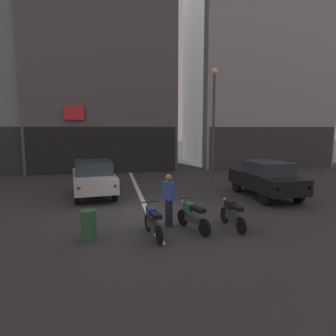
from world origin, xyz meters
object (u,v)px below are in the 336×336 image
at_px(motorcycle_green_row_left_mid, 193,216).
at_px(trash_bin, 89,225).
at_px(motorcycle_black_row_centre, 232,214).
at_px(car_black_parked_kerbside, 266,178).
at_px(motorcycle_blue_row_leftmost, 153,222).
at_px(car_silver_crossing_near, 93,177).
at_px(person_by_motorcycles, 169,200).
at_px(street_lamp, 214,114).

xyz_separation_m(motorcycle_green_row_left_mid, trash_bin, (-3.07, -0.19, -0.03)).
xyz_separation_m(motorcycle_black_row_centre, trash_bin, (-4.35, -0.17, -0.03)).
xyz_separation_m(car_black_parked_kerbside, motorcycle_blue_row_leftmost, (-5.70, -4.01, -0.43)).
height_order(car_silver_crossing_near, motorcycle_black_row_centre, car_silver_crossing_near).
relative_size(motorcycle_blue_row_leftmost, motorcycle_green_row_left_mid, 1.04).
bearing_deg(motorcycle_black_row_centre, person_by_motorcycles, 163.20).
relative_size(street_lamp, motorcycle_blue_row_leftmost, 3.82).
relative_size(car_black_parked_kerbside, person_by_motorcycles, 2.49).
height_order(car_silver_crossing_near, motorcycle_green_row_left_mid, car_silver_crossing_near).
relative_size(car_silver_crossing_near, motorcycle_black_row_centre, 2.57).
relative_size(car_black_parked_kerbside, trash_bin, 4.89).
distance_m(car_silver_crossing_near, motorcycle_green_row_left_mid, 6.28).
xyz_separation_m(street_lamp, person_by_motorcycles, (-3.87, -6.93, -3.04)).
height_order(motorcycle_black_row_centre, person_by_motorcycles, person_by_motorcycles).
relative_size(street_lamp, person_by_motorcycles, 3.80).
distance_m(car_silver_crossing_near, motorcycle_black_row_centre, 7.03).
bearing_deg(motorcycle_green_row_left_mid, car_black_parked_kerbside, 39.74).
height_order(motorcycle_green_row_left_mid, person_by_motorcycles, person_by_motorcycles).
bearing_deg(motorcycle_black_row_centre, motorcycle_blue_row_leftmost, -173.16).
bearing_deg(motorcycle_black_row_centre, trash_bin, -177.70).
distance_m(car_silver_crossing_near, trash_bin, 5.58).
bearing_deg(trash_bin, motorcycle_blue_row_leftmost, -4.15).
bearing_deg(person_by_motorcycles, motorcycle_black_row_centre, -16.80).
bearing_deg(car_black_parked_kerbside, street_lamp, 107.47).
xyz_separation_m(motorcycle_blue_row_leftmost, person_by_motorcycles, (0.63, 0.88, 0.40)).
relative_size(street_lamp, motorcycle_green_row_left_mid, 3.98).
bearing_deg(car_silver_crossing_near, car_black_parked_kerbside, -12.42).
bearing_deg(street_lamp, trash_bin, -129.40).
distance_m(person_by_motorcycles, trash_bin, 2.58).
xyz_separation_m(car_silver_crossing_near, trash_bin, (0.15, -5.56, -0.46)).
bearing_deg(car_black_parked_kerbside, motorcycle_blue_row_leftmost, -144.92).
height_order(car_black_parked_kerbside, motorcycle_green_row_left_mid, car_black_parked_kerbside).
height_order(car_black_parked_kerbside, trash_bin, car_black_parked_kerbside).
xyz_separation_m(car_black_parked_kerbside, trash_bin, (-7.50, -3.87, -0.46)).
height_order(motorcycle_blue_row_leftmost, trash_bin, motorcycle_blue_row_leftmost).
distance_m(street_lamp, motorcycle_green_row_left_mid, 8.85).
height_order(car_silver_crossing_near, person_by_motorcycles, person_by_motorcycles).
height_order(street_lamp, motorcycle_green_row_left_mid, street_lamp).
bearing_deg(car_silver_crossing_near, trash_bin, -88.41).
distance_m(street_lamp, trash_bin, 10.52).
bearing_deg(motorcycle_black_row_centre, car_silver_crossing_near, 129.88).
bearing_deg(trash_bin, car_black_parked_kerbside, 27.31).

